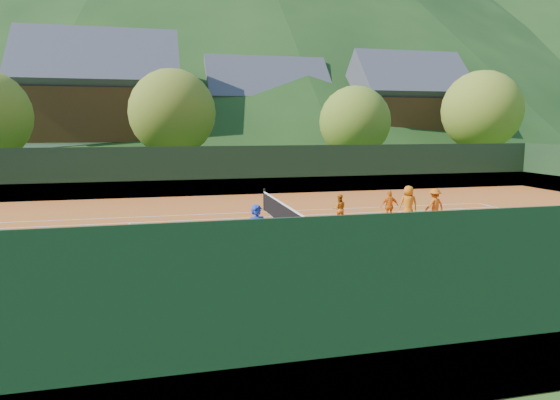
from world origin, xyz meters
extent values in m
plane|color=#284C18|center=(0.00, 0.00, 0.00)|extent=(400.00, 400.00, 0.00)
cube|color=#B3551D|center=(0.00, 0.00, 0.01)|extent=(40.00, 24.00, 0.02)
cone|color=black|center=(90.00, 150.00, 47.50)|extent=(260.00, 260.00, 95.00)
imported|color=#1935A6|center=(-2.20, -3.63, 0.94)|extent=(0.73, 0.54, 1.84)
imported|color=#CB6A12|center=(2.46, 1.88, 0.66)|extent=(0.70, 0.60, 1.28)
imported|color=orange|center=(4.75, 1.72, 0.72)|extent=(0.84, 0.39, 1.39)
imported|color=orange|center=(5.40, 1.25, 0.84)|extent=(0.88, 0.65, 1.64)
imported|color=#CB5E12|center=(6.65, 1.22, 0.76)|extent=(1.04, 0.72, 1.48)
sphere|color=#CCF528|center=(-4.41, -8.72, 0.05)|extent=(0.07, 0.07, 0.07)
sphere|color=#CCF528|center=(1.61, -1.83, 0.05)|extent=(0.07, 0.07, 0.07)
sphere|color=#CCF528|center=(-7.11, -7.42, 0.05)|extent=(0.07, 0.07, 0.07)
sphere|color=#CCF528|center=(-4.13, -7.64, 0.05)|extent=(0.07, 0.07, 0.07)
sphere|color=#CCF528|center=(-5.94, -1.61, 0.05)|extent=(0.07, 0.07, 0.07)
sphere|color=#CCF528|center=(-3.58, -8.45, 0.05)|extent=(0.07, 0.07, 0.07)
sphere|color=#CCF528|center=(-2.21, -7.11, 0.05)|extent=(0.07, 0.07, 0.07)
sphere|color=#CCF528|center=(3.29, -6.76, 0.05)|extent=(0.07, 0.07, 0.07)
sphere|color=#CCF528|center=(4.06, -2.87, 0.05)|extent=(0.07, 0.07, 0.07)
sphere|color=#CCF528|center=(3.28, -9.12, 0.05)|extent=(0.07, 0.07, 0.07)
sphere|color=#CCF528|center=(-1.27, -3.80, 0.05)|extent=(0.07, 0.07, 0.07)
sphere|color=#CCF528|center=(5.80, -6.77, 0.05)|extent=(0.07, 0.07, 0.07)
sphere|color=#CCF528|center=(5.11, -6.37, 0.05)|extent=(0.07, 0.07, 0.07)
sphere|color=#CCF528|center=(-5.22, -5.07, 0.05)|extent=(0.07, 0.07, 0.07)
sphere|color=#CCF528|center=(-0.70, -6.36, 0.05)|extent=(0.07, 0.07, 0.07)
sphere|color=#CCF528|center=(1.53, -1.96, 0.05)|extent=(0.07, 0.07, 0.07)
sphere|color=#CCF528|center=(-2.08, -3.69, 0.05)|extent=(0.07, 0.07, 0.07)
sphere|color=#CCF528|center=(-2.16, -7.58, 0.05)|extent=(0.07, 0.07, 0.07)
sphere|color=#CCF528|center=(-4.03, -5.74, 0.05)|extent=(0.07, 0.07, 0.07)
sphere|color=#CCF528|center=(-3.32, -3.78, 0.05)|extent=(0.07, 0.07, 0.07)
sphere|color=#CCF528|center=(-1.37, -7.79, 0.05)|extent=(0.07, 0.07, 0.07)
cube|color=silver|center=(11.88, 0.00, 0.02)|extent=(0.06, 10.97, 0.00)
cube|color=white|center=(0.00, -5.49, 0.02)|extent=(23.77, 0.06, 0.00)
cube|color=white|center=(0.00, 5.49, 0.02)|extent=(23.77, 0.06, 0.00)
cube|color=white|center=(0.00, -4.12, 0.02)|extent=(23.77, 0.06, 0.00)
cube|color=white|center=(0.00, 4.12, 0.02)|extent=(23.77, 0.06, 0.00)
cube|color=silver|center=(-6.40, 0.00, 0.02)|extent=(0.06, 8.23, 0.00)
cube|color=silver|center=(6.40, 0.00, 0.02)|extent=(0.06, 8.23, 0.00)
cube|color=silver|center=(0.00, 0.00, 0.02)|extent=(12.80, 0.06, 0.00)
cube|color=silver|center=(0.00, 0.00, 0.02)|extent=(0.06, 10.97, 0.00)
cube|color=black|center=(0.00, 0.00, 0.47)|extent=(0.03, 11.97, 0.90)
cube|color=white|center=(0.00, 0.00, 0.94)|extent=(0.05, 11.97, 0.06)
cylinder|color=black|center=(0.00, -5.99, 0.57)|extent=(0.10, 0.10, 1.10)
cylinder|color=black|center=(0.00, 5.99, 0.57)|extent=(0.10, 0.10, 1.10)
cube|color=black|center=(0.00, 12.00, 1.52)|extent=(40.00, 0.05, 3.00)
cube|color=#1A5C27|center=(0.00, 12.00, 0.52)|extent=(40.40, 0.05, 1.00)
cube|color=black|center=(0.00, -12.00, 1.52)|extent=(40.00, 0.05, 3.00)
cube|color=#185726|center=(0.00, -12.00, 0.52)|extent=(40.40, 0.05, 1.00)
cylinder|color=black|center=(-7.30, -5.16, 0.30)|extent=(0.02, 0.02, 0.55)
cylinder|color=black|center=(-6.75, -5.16, 0.30)|extent=(0.02, 0.02, 0.55)
cylinder|color=black|center=(-7.30, -4.61, 0.30)|extent=(0.02, 0.02, 0.55)
cylinder|color=black|center=(-6.75, -4.61, 0.30)|extent=(0.02, 0.02, 0.55)
cube|color=black|center=(-7.02, -4.89, 0.57)|extent=(0.55, 0.55, 0.02)
cube|color=black|center=(-7.02, -5.16, 0.80)|extent=(0.55, 0.02, 0.45)
cube|color=black|center=(-7.02, -4.61, 0.80)|extent=(0.55, 0.02, 0.45)
cube|color=black|center=(-7.30, -4.89, 0.80)|extent=(0.02, 0.55, 0.45)
cube|color=black|center=(-6.75, -4.89, 0.80)|extent=(0.02, 0.55, 0.45)
sphere|color=#CCE526|center=(-7.23, -5.09, 0.99)|extent=(0.07, 0.07, 0.07)
sphere|color=#CCE526|center=(-7.23, -4.95, 0.99)|extent=(0.07, 0.07, 0.07)
sphere|color=#CCE526|center=(-7.23, -4.82, 0.99)|extent=(0.07, 0.07, 0.07)
sphere|color=#CCE526|center=(-7.23, -4.68, 0.99)|extent=(0.07, 0.07, 0.07)
sphere|color=#CCE526|center=(-7.09, -5.09, 0.99)|extent=(0.07, 0.07, 0.07)
sphere|color=#CCE526|center=(-7.09, -4.95, 0.99)|extent=(0.07, 0.07, 0.07)
sphere|color=#CCE526|center=(-7.09, -4.82, 0.99)|extent=(0.07, 0.07, 0.07)
sphere|color=#CCE526|center=(-7.09, -4.68, 0.99)|extent=(0.07, 0.07, 0.07)
sphere|color=#CCE526|center=(-6.95, -5.09, 0.99)|extent=(0.07, 0.07, 0.07)
sphere|color=#CCE526|center=(-6.95, -4.95, 0.99)|extent=(0.07, 0.07, 0.07)
sphere|color=#CCE526|center=(-6.95, -4.82, 0.99)|extent=(0.07, 0.07, 0.07)
sphere|color=#CCE526|center=(-6.95, -4.68, 0.99)|extent=(0.07, 0.07, 0.07)
sphere|color=#CCE526|center=(-6.82, -5.09, 0.99)|extent=(0.07, 0.07, 0.07)
sphere|color=#CCE526|center=(-6.82, -4.95, 0.99)|extent=(0.07, 0.07, 0.07)
sphere|color=#CCE526|center=(-6.82, -4.82, 0.99)|extent=(0.07, 0.07, 0.07)
sphere|color=#CCE526|center=(-6.82, -4.68, 0.99)|extent=(0.07, 0.07, 0.07)
cube|color=beige|center=(-10.00, 30.00, 1.44)|extent=(12.00, 9.00, 2.88)
cube|color=#3C2310|center=(-10.00, 30.00, 5.12)|extent=(12.24, 9.18, 4.48)
cube|color=#404047|center=(-10.00, 30.00, 7.96)|extent=(13.80, 9.93, 9.93)
cube|color=beige|center=(6.00, 34.00, 1.26)|extent=(11.00, 8.00, 2.52)
cube|color=#3A1F10|center=(6.00, 34.00, 4.48)|extent=(11.22, 8.16, 3.92)
cube|color=#3F3F46|center=(6.00, 34.00, 7.04)|extent=(12.65, 8.82, 8.82)
cube|color=beige|center=(20.00, 30.00, 1.35)|extent=(10.00, 8.00, 2.70)
cube|color=#3B2310|center=(20.00, 30.00, 4.80)|extent=(10.20, 8.16, 4.20)
cube|color=#414048|center=(20.00, 30.00, 7.50)|extent=(11.50, 8.82, 8.82)
cylinder|color=#42291A|center=(-4.00, 20.00, 1.44)|extent=(0.36, 0.36, 2.88)
sphere|color=#516F1D|center=(-4.00, 20.00, 5.20)|extent=(6.40, 6.40, 6.40)
cylinder|color=#3E2618|center=(10.00, 19.00, 1.26)|extent=(0.36, 0.36, 2.52)
sphere|color=#49721E|center=(10.00, 19.00, 4.55)|extent=(5.60, 5.60, 5.60)
cylinder|color=#3C2518|center=(22.00, 20.00, 1.53)|extent=(0.36, 0.36, 3.06)
sphere|color=#577A20|center=(22.00, 20.00, 5.53)|extent=(6.80, 6.80, 6.80)
camera|label=1|loc=(-5.01, -18.20, 4.20)|focal=32.00mm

